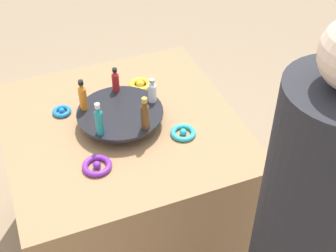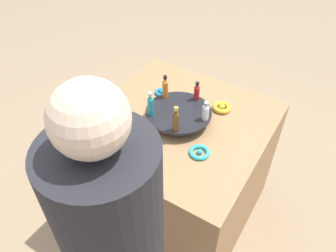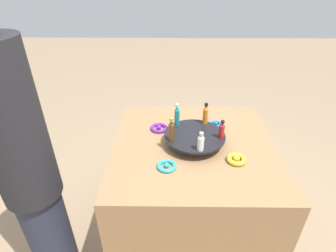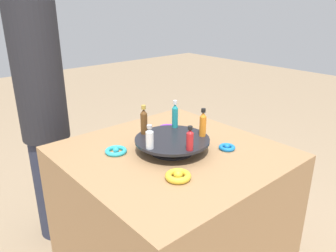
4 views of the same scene
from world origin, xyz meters
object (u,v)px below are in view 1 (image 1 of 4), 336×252
at_px(bottle_red, 115,80).
at_px(bottle_clear, 152,91).
at_px(display_stand, 120,115).
at_px(ribbon_bow_blue, 62,111).
at_px(bottle_brown, 145,114).
at_px(ribbon_bow_teal, 183,133).
at_px(bottle_orange, 83,96).
at_px(ribbon_bow_purple, 97,166).
at_px(bottle_teal, 99,120).
at_px(ribbon_bow_gold, 140,85).

bearing_deg(bottle_red, bottle_clear, 132.98).
relative_size(display_stand, bottle_clear, 3.27).
bearing_deg(ribbon_bow_blue, bottle_brown, 133.31).
bearing_deg(ribbon_bow_blue, bottle_clear, 158.74).
distance_m(ribbon_bow_teal, ribbon_bow_blue, 0.51).
bearing_deg(bottle_orange, ribbon_bow_blue, -45.89).
relative_size(bottle_red, bottle_orange, 0.80).
bearing_deg(ribbon_bow_purple, display_stand, -126.57).
bearing_deg(bottle_clear, bottle_orange, -11.02).
height_order(ribbon_bow_purple, ribbon_bow_blue, ribbon_bow_purple).
xyz_separation_m(bottle_brown, ribbon_bow_blue, (0.26, -0.28, -0.12)).
relative_size(bottle_orange, ribbon_bow_teal, 1.33).
xyz_separation_m(bottle_orange, bottle_teal, (-0.02, 0.16, 0.00)).
distance_m(bottle_brown, ribbon_bow_blue, 0.40).
height_order(display_stand, bottle_teal, bottle_teal).
distance_m(bottle_teal, ribbon_bow_blue, 0.29).
xyz_separation_m(bottle_brown, ribbon_bow_teal, (-0.14, 0.02, -0.12)).
relative_size(bottle_clear, ribbon_bow_blue, 1.36).
bearing_deg(ribbon_bow_purple, ribbon_bow_teal, -171.57).
distance_m(ribbon_bow_gold, ribbon_bow_blue, 0.36).
bearing_deg(bottle_clear, ribbon_bow_teal, 110.57).
height_order(bottle_red, bottle_orange, bottle_orange).
height_order(display_stand, bottle_clear, bottle_clear).
relative_size(bottle_clear, ribbon_bow_teal, 1.05).
relative_size(bottle_clear, ribbon_bow_purple, 0.97).
relative_size(bottle_clear, bottle_brown, 0.75).
xyz_separation_m(display_stand, bottle_brown, (-0.06, 0.13, 0.08)).
bearing_deg(bottle_orange, ribbon_bow_purple, 84.28).
distance_m(bottle_orange, ribbon_bow_gold, 0.32).
distance_m(bottle_teal, ribbon_bow_teal, 0.33).
relative_size(bottle_teal, ribbon_bow_teal, 1.38).
xyz_separation_m(display_stand, bottle_red, (-0.03, -0.14, 0.07)).
relative_size(bottle_orange, ribbon_bow_gold, 1.29).
xyz_separation_m(bottle_red, ribbon_bow_purple, (0.18, 0.34, -0.10)).
distance_m(bottle_red, ribbon_bow_teal, 0.35).
height_order(bottle_clear, bottle_orange, bottle_orange).
relative_size(bottle_orange, ribbon_bow_blue, 1.72).
distance_m(bottle_teal, bottle_brown, 0.17).
relative_size(bottle_clear, bottle_orange, 0.79).
relative_size(bottle_clear, bottle_teal, 0.76).
bearing_deg(bottle_orange, display_stand, 150.98).
bearing_deg(bottle_red, ribbon_bow_blue, -3.01).
bearing_deg(bottle_brown, bottle_orange, -47.02).
bearing_deg(ribbon_bow_purple, bottle_brown, -160.34).
relative_size(display_stand, bottle_orange, 2.59).
relative_size(bottle_red, ribbon_bow_gold, 1.04).
xyz_separation_m(bottle_teal, ribbon_bow_teal, (-0.31, 0.05, -0.11)).
bearing_deg(ribbon_bow_teal, ribbon_bow_gold, -81.57).
bearing_deg(ribbon_bow_teal, bottle_orange, -33.87).
relative_size(bottle_brown, ribbon_bow_purple, 1.29).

